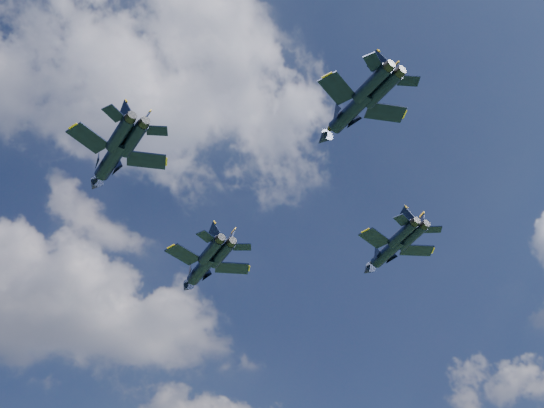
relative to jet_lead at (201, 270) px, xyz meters
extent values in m
cylinder|color=black|center=(0.14, -0.55, -0.08)|extent=(4.07, 9.57, 1.88)
cone|color=black|center=(-1.31, 5.33, -0.08)|extent=(2.37, 3.06, 1.77)
ellipsoid|color=brown|center=(-0.69, 2.80, 0.49)|extent=(1.71, 3.14, 0.86)
cube|color=black|center=(-3.01, -3.47, -0.08)|extent=(5.48, 5.01, 0.19)
cube|color=black|center=(4.28, -1.67, -0.08)|extent=(5.14, 3.37, 0.19)
cube|color=black|center=(-0.67, -8.59, -0.08)|extent=(2.91, 2.84, 0.15)
cube|color=black|center=(4.59, -7.29, -0.08)|extent=(2.81, 2.13, 0.15)
cube|color=black|center=(0.65, -7.41, 1.38)|extent=(1.48, 2.81, 3.14)
cube|color=black|center=(2.87, -6.86, 1.38)|extent=(1.55, 3.12, 3.14)
cylinder|color=black|center=(-14.03, -21.65, -0.25)|extent=(4.36, 8.93, 1.76)
cone|color=black|center=(-15.77, -16.24, -0.25)|extent=(2.36, 2.93, 1.66)
ellipsoid|color=brown|center=(-15.02, -18.57, 0.29)|extent=(1.77, 2.96, 0.80)
cube|color=black|center=(-16.79, -24.59, -0.25)|extent=(5.09, 4.84, 0.18)
cube|color=black|center=(-10.08, -22.44, -0.25)|extent=(4.68, 2.87, 0.18)
cube|color=black|center=(-14.28, -29.23, -0.25)|extent=(2.69, 2.71, 0.14)
cube|color=black|center=(-9.43, -27.68, -0.25)|extent=(2.57, 1.86, 0.14)
cube|color=black|center=(-13.12, -28.03, 1.12)|extent=(1.56, 2.56, 2.95)
cube|color=black|center=(-11.07, -27.38, 1.12)|extent=(1.51, 2.92, 2.95)
cylinder|color=black|center=(23.04, -14.55, -2.53)|extent=(3.26, 8.35, 1.64)
cone|color=black|center=(21.97, -9.38, -2.53)|extent=(1.99, 2.63, 1.55)
ellipsoid|color=brown|center=(22.43, -11.61, -2.03)|extent=(1.40, 2.73, 0.75)
cube|color=black|center=(20.20, -16.99, -2.53)|extent=(4.80, 4.29, 0.16)
cube|color=black|center=(26.61, -15.67, -2.53)|extent=(4.54, 3.08, 0.16)
cube|color=black|center=(22.06, -21.53, -2.53)|extent=(2.55, 2.44, 0.13)
cube|color=black|center=(26.69, -20.58, -2.53)|extent=(2.48, 1.92, 0.13)
cube|color=black|center=(23.25, -20.55, -1.26)|extent=(1.20, 2.49, 2.74)
cube|color=black|center=(25.21, -20.14, -1.26)|extent=(1.31, 2.72, 2.74)
cylinder|color=black|center=(10.30, -36.44, -0.96)|extent=(4.04, 8.09, 1.60)
cone|color=black|center=(8.67, -31.56, -0.96)|extent=(2.16, 2.67, 1.51)
ellipsoid|color=brown|center=(9.37, -33.66, -0.47)|extent=(1.63, 2.68, 0.73)
cube|color=black|center=(7.82, -39.14, -0.96)|extent=(4.61, 4.40, 0.16)
cube|color=black|center=(13.89, -37.12, -0.96)|extent=(4.22, 2.56, 0.16)
cube|color=black|center=(10.15, -43.32, -0.96)|extent=(2.43, 2.46, 0.12)
cube|color=black|center=(14.53, -41.86, -0.96)|extent=(2.32, 1.67, 0.12)
cube|color=black|center=(11.19, -42.23, 0.28)|extent=(1.44, 2.30, 2.67)
cube|color=black|center=(13.04, -41.61, 0.28)|extent=(1.38, 2.65, 2.67)
camera|label=1|loc=(-10.24, -83.86, -53.29)|focal=45.00mm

